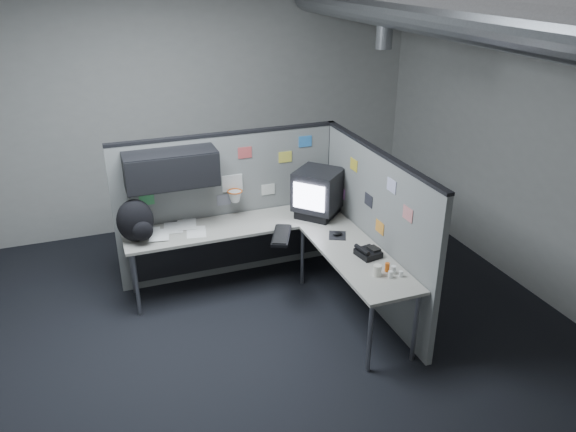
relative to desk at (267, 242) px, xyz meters
name	(u,v)px	position (x,y,z in m)	size (l,w,h in m)	color
room	(338,111)	(0.41, -0.70, 1.48)	(5.62, 5.62, 3.22)	black
partition_back	(215,194)	(-0.40, 0.53, 0.38)	(2.44, 0.42, 1.63)	slate
partition_right	(374,229)	(0.95, -0.49, 0.21)	(0.07, 2.23, 1.63)	slate
desk	(267,242)	(0.00, 0.00, 0.00)	(2.31, 2.11, 0.73)	#9E9B8F
monitor	(318,193)	(0.64, 0.20, 0.38)	(0.63, 0.63, 0.51)	black
keyboard	(281,235)	(0.10, -0.17, 0.14)	(0.35, 0.49, 0.04)	black
mouse	(337,234)	(0.63, -0.33, 0.13)	(0.24, 0.26, 0.04)	black
phone	(368,252)	(0.72, -0.81, 0.15)	(0.22, 0.24, 0.10)	black
bottles	(392,271)	(0.76, -1.18, 0.15)	(0.13, 0.16, 0.08)	silver
cup	(377,271)	(0.63, -1.16, 0.17)	(0.07, 0.07, 0.10)	beige
papers	(173,230)	(-0.89, 0.34, 0.12)	(0.68, 0.50, 0.01)	white
backpack	(136,222)	(-1.25, 0.24, 0.33)	(0.36, 0.32, 0.43)	black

